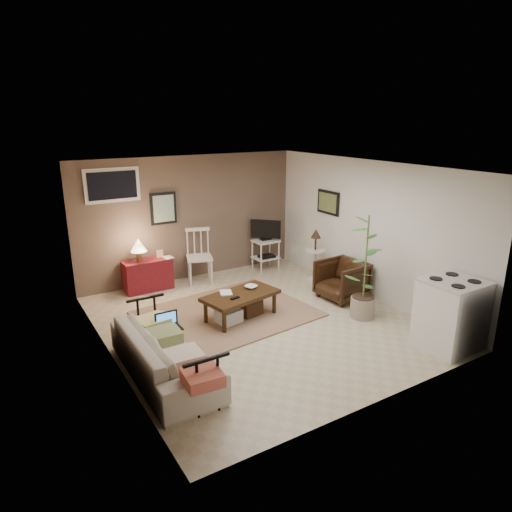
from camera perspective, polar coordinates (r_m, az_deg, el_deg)
floor at (r=7.26m, az=0.26°, el=-8.19°), size 5.00×5.00×0.00m
art_back at (r=8.72m, az=-11.50°, el=5.85°), size 0.50×0.03×0.60m
art_right at (r=8.87m, az=9.02°, el=6.63°), size 0.03×0.60×0.45m
window at (r=8.38m, az=-17.53°, el=8.43°), size 0.96×0.03×0.60m
rug at (r=7.51m, az=-3.58°, el=-7.21°), size 2.79×2.32×0.02m
coffee_table at (r=7.25m, az=-1.97°, el=-6.04°), size 1.30×0.84×0.45m
sofa at (r=5.81m, az=-11.46°, el=-11.00°), size 0.59×2.02×0.79m
sofa_pillows at (r=5.59m, az=-10.19°, el=-11.08°), size 0.39×1.92×0.14m
sofa_end_rails at (r=5.87m, az=-10.35°, el=-11.24°), size 0.54×2.02×0.68m
laptop at (r=6.11m, az=-10.96°, el=-8.29°), size 0.31×0.23×0.21m
red_console at (r=8.64m, az=-13.47°, el=-1.96°), size 0.87×0.39×1.01m
spindle_chair at (r=8.86m, az=-7.10°, el=-0.20°), size 0.59×0.59×1.04m
tv_stand at (r=9.48m, az=1.24°, el=1.57°), size 0.50×0.48×1.06m
side_table at (r=8.87m, az=7.43°, el=0.88°), size 0.39×0.39×1.04m
armchair at (r=8.14m, az=10.68°, el=-2.74°), size 0.73×0.77×0.75m
potted_plant at (r=7.29m, az=13.55°, el=-0.94°), size 0.42×0.42×1.70m
stove at (r=6.85m, az=23.13°, el=-6.68°), size 0.77×0.71×1.00m
bowl at (r=7.37m, az=-0.62°, el=-3.35°), size 0.20×0.11×0.19m
book_table at (r=7.16m, az=-4.53°, el=-3.79°), size 0.18×0.08×0.25m
book_console at (r=8.53m, az=-11.42°, el=0.33°), size 0.16×0.03×0.21m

